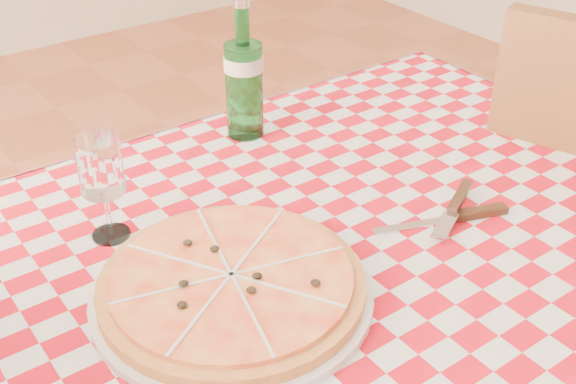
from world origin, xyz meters
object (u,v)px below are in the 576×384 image
Objects in this scene: pizza_plate at (232,283)px; wine_glass at (104,189)px; dining_table at (321,291)px; water_bottle at (244,70)px.

wine_glass is (-0.07, 0.23, 0.06)m from pizza_plate.
pizza_plate reaches higher than dining_table.
dining_table is 3.21× the size of pizza_plate.
wine_glass is at bearing -155.63° from water_bottle.
water_bottle reaches higher than pizza_plate.
dining_table is 0.36m from wine_glass.
wine_glass is (-0.25, 0.19, 0.18)m from dining_table.
water_bottle is (0.09, 0.35, 0.23)m from dining_table.
wine_glass reaches higher than dining_table.
water_bottle is at bearing 54.61° from pizza_plate.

